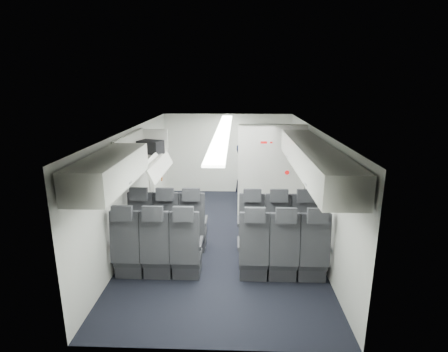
# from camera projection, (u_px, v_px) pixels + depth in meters

# --- Properties ---
(cabin_shell) EXTENTS (3.41, 6.01, 2.16)m
(cabin_shell) POSITION_uv_depth(u_px,v_px,m) (223.00, 183.00, 6.60)
(cabin_shell) COLOR black
(cabin_shell) RESTS_ON ground
(seat_row_front) EXTENTS (3.33, 0.56, 1.24)m
(seat_row_front) POSITION_uv_depth(u_px,v_px,m) (222.00, 230.00, 6.28)
(seat_row_front) COLOR black
(seat_row_front) RESTS_ON cabin_shell
(seat_row_mid) EXTENTS (3.33, 0.56, 1.24)m
(seat_row_mid) POSITION_uv_depth(u_px,v_px,m) (220.00, 253.00, 5.41)
(seat_row_mid) COLOR black
(seat_row_mid) RESTS_ON cabin_shell
(overhead_bin_left_rear) EXTENTS (0.53, 1.80, 0.40)m
(overhead_bin_left_rear) POSITION_uv_depth(u_px,v_px,m) (110.00, 171.00, 4.53)
(overhead_bin_left_rear) COLOR silver
(overhead_bin_left_rear) RESTS_ON cabin_shell
(overhead_bin_left_front_open) EXTENTS (0.64, 1.70, 0.72)m
(overhead_bin_left_front_open) POSITION_uv_depth(u_px,v_px,m) (142.00, 153.00, 6.25)
(overhead_bin_left_front_open) COLOR #9E9E93
(overhead_bin_left_front_open) RESTS_ON cabin_shell
(overhead_bin_right_rear) EXTENTS (0.53, 1.80, 0.40)m
(overhead_bin_right_rear) POSITION_uv_depth(u_px,v_px,m) (327.00, 173.00, 4.43)
(overhead_bin_right_rear) COLOR silver
(overhead_bin_right_rear) RESTS_ON cabin_shell
(overhead_bin_right_front) EXTENTS (0.53, 1.70, 0.40)m
(overhead_bin_right_front) POSITION_uv_depth(u_px,v_px,m) (302.00, 147.00, 6.12)
(overhead_bin_right_front) COLOR silver
(overhead_bin_right_front) RESTS_ON cabin_shell
(bulkhead_partition) EXTENTS (1.40, 0.15, 2.13)m
(bulkhead_partition) POSITION_uv_depth(u_px,v_px,m) (271.00, 175.00, 7.35)
(bulkhead_partition) COLOR silver
(bulkhead_partition) RESTS_ON cabin_shell
(galley_unit) EXTENTS (0.85, 0.52, 1.90)m
(galley_unit) POSITION_uv_depth(u_px,v_px,m) (263.00, 161.00, 9.24)
(galley_unit) COLOR #939399
(galley_unit) RESTS_ON cabin_shell
(boarding_door) EXTENTS (0.12, 1.27, 1.86)m
(boarding_door) POSITION_uv_depth(u_px,v_px,m) (156.00, 171.00, 8.20)
(boarding_door) COLOR silver
(boarding_door) RESTS_ON cabin_shell
(flight_attendant) EXTENTS (0.42, 0.60, 1.58)m
(flight_attendant) POSITION_uv_depth(u_px,v_px,m) (244.00, 176.00, 8.33)
(flight_attendant) COLOR black
(flight_attendant) RESTS_ON ground
(carry_on_bag) EXTENTS (0.50, 0.43, 0.26)m
(carry_on_bag) POSITION_uv_depth(u_px,v_px,m) (151.00, 147.00, 6.52)
(carry_on_bag) COLOR black
(carry_on_bag) RESTS_ON overhead_bin_left_front_open
(papers) EXTENTS (0.18, 0.03, 0.13)m
(papers) POSITION_uv_depth(u_px,v_px,m) (252.00, 167.00, 8.21)
(papers) COLOR white
(papers) RESTS_ON flight_attendant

